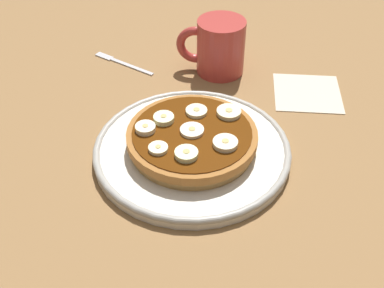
% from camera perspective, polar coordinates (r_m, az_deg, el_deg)
% --- Properties ---
extents(ground_plane, '(1.40, 1.40, 0.03)m').
position_cam_1_polar(ground_plane, '(0.73, -0.00, -2.16)').
color(ground_plane, olive).
extents(plate, '(0.28, 0.28, 0.02)m').
position_cam_1_polar(plate, '(0.71, -0.00, -0.68)').
color(plate, silver).
rests_on(plate, ground_plane).
extents(pancake_stack, '(0.18, 0.19, 0.03)m').
position_cam_1_polar(pancake_stack, '(0.70, 0.25, 0.54)').
color(pancake_stack, '#AF8245').
rests_on(pancake_stack, plate).
extents(banana_slice_0, '(0.03, 0.03, 0.01)m').
position_cam_1_polar(banana_slice_0, '(0.69, 0.24, 1.52)').
color(banana_slice_0, '#F9E6C5').
rests_on(banana_slice_0, pancake_stack).
extents(banana_slice_1, '(0.03, 0.03, 0.01)m').
position_cam_1_polar(banana_slice_1, '(0.69, -5.35, 1.79)').
color(banana_slice_1, '#F9EDC4').
rests_on(banana_slice_1, pancake_stack).
extents(banana_slice_2, '(0.03, 0.03, 0.01)m').
position_cam_1_polar(banana_slice_2, '(0.67, 3.83, 0.06)').
color(banana_slice_2, '#F1E6BE').
rests_on(banana_slice_2, pancake_stack).
extents(banana_slice_3, '(0.03, 0.03, 0.01)m').
position_cam_1_polar(banana_slice_3, '(0.66, -3.89, -0.54)').
color(banana_slice_3, '#F7EDBB').
rests_on(banana_slice_3, pancake_stack).
extents(banana_slice_4, '(0.03, 0.03, 0.01)m').
position_cam_1_polar(banana_slice_4, '(0.72, 0.45, 3.76)').
color(banana_slice_4, beige).
rests_on(banana_slice_4, pancake_stack).
extents(banana_slice_5, '(0.03, 0.03, 0.01)m').
position_cam_1_polar(banana_slice_5, '(0.65, -0.40, -1.19)').
color(banana_slice_5, '#EBF4B4').
rests_on(banana_slice_5, pancake_stack).
extents(banana_slice_6, '(0.03, 0.03, 0.01)m').
position_cam_1_polar(banana_slice_6, '(0.71, -3.26, 2.90)').
color(banana_slice_6, '#ECF4B8').
rests_on(banana_slice_6, pancake_stack).
extents(banana_slice_7, '(0.04, 0.04, 0.01)m').
position_cam_1_polar(banana_slice_7, '(0.72, 4.23, 3.61)').
color(banana_slice_7, '#F1E9B3').
rests_on(banana_slice_7, pancake_stack).
extents(coffee_mug, '(0.12, 0.08, 0.10)m').
position_cam_1_polar(coffee_mug, '(0.88, 3.04, 11.15)').
color(coffee_mug, '#B23833').
rests_on(coffee_mug, ground_plane).
extents(napkin, '(0.12, 0.12, 0.00)m').
position_cam_1_polar(napkin, '(0.86, 13.06, 5.75)').
color(napkin, beige).
rests_on(napkin, ground_plane).
extents(fork, '(0.12, 0.06, 0.01)m').
position_cam_1_polar(fork, '(0.93, -8.18, 9.29)').
color(fork, silver).
rests_on(fork, ground_plane).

